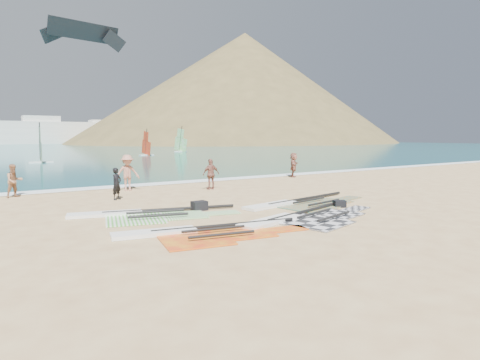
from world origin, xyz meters
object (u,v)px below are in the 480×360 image
rig_grey (305,218)px  beachgoer_back (211,174)px  rig_orange (300,204)px  person_wetsuit (117,184)px  rig_green (142,215)px  rig_red (198,233)px  beachgoer_mid (128,173)px  gear_bag_far (339,204)px  beachgoer_left (14,181)px  gear_bag_near (199,206)px  beachgoer_right (294,165)px

rig_grey → beachgoer_back: beachgoer_back is taller
rig_orange → person_wetsuit: person_wetsuit is taller
rig_green → rig_red: (0.43, -3.67, -0.00)m
rig_orange → beachgoer_mid: 9.83m
rig_grey → rig_red: rig_grey is taller
rig_green → person_wetsuit: (0.38, 4.37, 0.70)m
rig_orange → person_wetsuit: bearing=127.3°
gear_bag_far → beachgoer_back: bearing=102.6°
person_wetsuit → beachgoer_left: bearing=103.8°
gear_bag_far → rig_grey: bearing=-160.5°
rig_red → beachgoer_left: 12.20m
gear_bag_near → beachgoer_back: beachgoer_back is taller
beachgoer_right → beachgoer_mid: bearing=138.5°
gear_bag_near → beachgoer_back: (3.47, 5.25, 0.67)m
rig_orange → gear_bag_near: (-4.25, 1.24, 0.14)m
rig_grey → rig_red: bearing=164.2°
rig_grey → beachgoer_right: size_ratio=3.73×
beachgoer_left → beachgoer_mid: beachgoer_mid is taller
rig_green → gear_bag_far: (7.55, -2.72, 0.09)m
beachgoer_left → rig_orange: bearing=-59.7°
beachgoer_left → beachgoer_mid: size_ratio=0.82×
rig_grey → gear_bag_far: (2.88, 1.02, 0.09)m
person_wetsuit → rig_red: bearing=-124.4°
rig_green → person_wetsuit: bearing=99.4°
gear_bag_near → beachgoer_right: 14.12m
rig_grey → gear_bag_near: bearing=108.2°
beachgoer_back → beachgoer_right: beachgoer_right is taller
beachgoer_mid → gear_bag_near: bearing=-80.6°
beachgoer_left → beachgoer_right: 17.60m
rig_red → gear_bag_far: size_ratio=12.28×
rig_grey → rig_orange: (1.90, 2.36, -0.00)m
rig_orange → rig_red: size_ratio=1.10×
rig_green → beachgoer_mid: beachgoer_mid is taller
beachgoer_mid → gear_bag_far: bearing=-54.6°
rig_grey → rig_orange: bearing=36.3°
gear_bag_near → beachgoer_right: bearing=33.8°
rig_grey → beachgoer_mid: 11.31m
rig_red → rig_grey: bearing=9.7°
rig_green → rig_red: size_ratio=1.05×
gear_bag_near → beachgoer_left: beachgoer_left is taller
rig_red → beachgoer_left: bearing=119.7°
person_wetsuit → beachgoer_mid: 3.11m
gear_bag_near → beachgoer_mid: (-0.55, 7.28, 0.79)m
beachgoer_left → beachgoer_mid: bearing=-24.8°
person_wetsuit → rig_green: bearing=-129.7°
person_wetsuit → beachgoer_mid: size_ratio=0.76×
person_wetsuit → beachgoer_right: (13.68, 3.33, 0.14)m
rig_grey → gear_bag_near: gear_bag_near is taller
gear_bag_far → person_wetsuit: size_ratio=0.33×
gear_bag_near → person_wetsuit: size_ratio=0.39×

